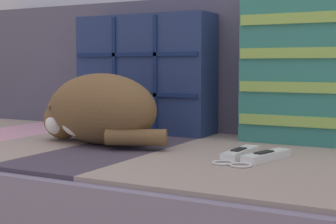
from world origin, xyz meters
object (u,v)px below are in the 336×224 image
at_px(throw_pillow_striped, 331,70).
at_px(game_remote_near, 239,154).
at_px(couch, 135,220).
at_px(game_remote_far, 265,157).
at_px(throw_pillow_quilted, 145,74).
at_px(sleeping_cat, 97,111).

distance_m(throw_pillow_striped, game_remote_near, 0.39).
xyz_separation_m(couch, game_remote_far, (0.40, -0.08, 0.22)).
bearing_deg(game_remote_far, throw_pillow_striped, 75.29).
relative_size(game_remote_near, game_remote_far, 0.98).
bearing_deg(throw_pillow_striped, throw_pillow_quilted, 179.95).
height_order(sleeping_cat, game_remote_near, sleeping_cat).
relative_size(sleeping_cat, game_remote_far, 2.02).
relative_size(throw_pillow_quilted, throw_pillow_striped, 0.95).
distance_m(couch, throw_pillow_quilted, 0.48).
distance_m(couch, game_remote_far, 0.46).
height_order(throw_pillow_quilted, game_remote_far, throw_pillow_quilted).
xyz_separation_m(couch, throw_pillow_striped, (0.48, 0.24, 0.42)).
xyz_separation_m(throw_pillow_quilted, game_remote_far, (0.50, -0.31, -0.18)).
distance_m(throw_pillow_quilted, game_remote_near, 0.56).
height_order(couch, game_remote_near, game_remote_near).
bearing_deg(couch, sleeping_cat, -148.69).
bearing_deg(throw_pillow_quilted, couch, -66.42).
bearing_deg(game_remote_near, sleeping_cat, 178.29).
bearing_deg(game_remote_far, throw_pillow_quilted, 147.99).
bearing_deg(couch, throw_pillow_quilted, 113.58).
xyz_separation_m(throw_pillow_striped, sleeping_cat, (-0.57, -0.29, -0.11)).
bearing_deg(game_remote_near, game_remote_far, -9.18).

